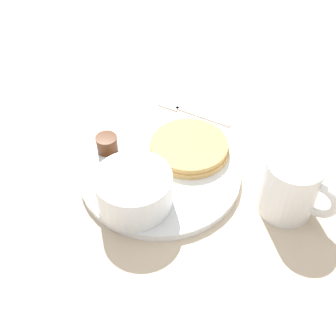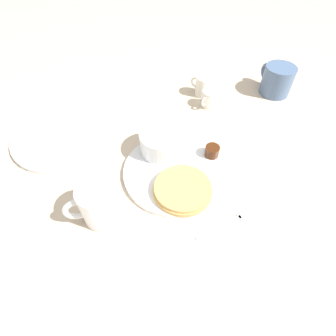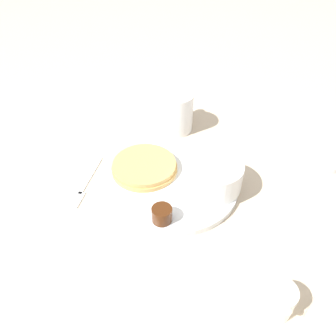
# 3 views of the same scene
# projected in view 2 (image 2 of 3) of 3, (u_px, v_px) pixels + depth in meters

# --- Properties ---
(ground_plane) EXTENTS (4.00, 4.00, 0.00)m
(ground_plane) POSITION_uv_depth(u_px,v_px,m) (177.00, 173.00, 0.63)
(ground_plane) COLOR #C6B299
(plate) EXTENTS (0.25, 0.25, 0.01)m
(plate) POSITION_uv_depth(u_px,v_px,m) (177.00, 171.00, 0.62)
(plate) COLOR white
(plate) RESTS_ON ground_plane
(pancake_stack) EXTENTS (0.13, 0.13, 0.02)m
(pancake_stack) POSITION_uv_depth(u_px,v_px,m) (183.00, 189.00, 0.57)
(pancake_stack) COLOR tan
(pancake_stack) RESTS_ON plate
(bowl) EXTENTS (0.11, 0.11, 0.05)m
(bowl) POSITION_uv_depth(u_px,v_px,m) (162.00, 141.00, 0.64)
(bowl) COLOR white
(bowl) RESTS_ON plate
(syrup_cup) EXTENTS (0.04, 0.04, 0.03)m
(syrup_cup) POSITION_uv_depth(u_px,v_px,m) (212.00, 151.00, 0.64)
(syrup_cup) COLOR #47230F
(syrup_cup) RESTS_ON plate
(butter_ramekin) EXTENTS (0.05, 0.05, 0.04)m
(butter_ramekin) POSITION_uv_depth(u_px,v_px,m) (164.00, 139.00, 0.66)
(butter_ramekin) COLOR white
(butter_ramekin) RESTS_ON plate
(coffee_mug) EXTENTS (0.10, 0.08, 0.09)m
(coffee_mug) POSITION_uv_depth(u_px,v_px,m) (99.00, 204.00, 0.52)
(coffee_mug) COLOR white
(coffee_mug) RESTS_ON ground_plane
(creamer_pitcher_near) EXTENTS (0.04, 0.06, 0.05)m
(creamer_pitcher_near) POSITION_uv_depth(u_px,v_px,m) (209.00, 99.00, 0.78)
(creamer_pitcher_near) COLOR white
(creamer_pitcher_near) RESTS_ON ground_plane
(creamer_pitcher_far) EXTENTS (0.07, 0.05, 0.06)m
(creamer_pitcher_far) POSITION_uv_depth(u_px,v_px,m) (203.00, 86.00, 0.81)
(creamer_pitcher_far) COLOR white
(creamer_pitcher_far) RESTS_ON ground_plane
(fork) EXTENTS (0.12, 0.10, 0.00)m
(fork) POSITION_uv_depth(u_px,v_px,m) (233.00, 220.00, 0.54)
(fork) COLOR silver
(fork) RESTS_ON ground_plane
(napkin) EXTENTS (0.12, 0.10, 0.00)m
(napkin) POSITION_uv_depth(u_px,v_px,m) (93.00, 270.00, 0.48)
(napkin) COLOR white
(napkin) RESTS_ON ground_plane
(second_mug) EXTENTS (0.10, 0.11, 0.09)m
(second_mug) POSITION_uv_depth(u_px,v_px,m) (277.00, 80.00, 0.81)
(second_mug) COLOR slate
(second_mug) RESTS_ON ground_plane
(far_plate) EXTENTS (0.26, 0.26, 0.01)m
(far_plate) POSITION_uv_depth(u_px,v_px,m) (62.00, 136.00, 0.70)
(far_plate) COLOR white
(far_plate) RESTS_ON ground_plane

